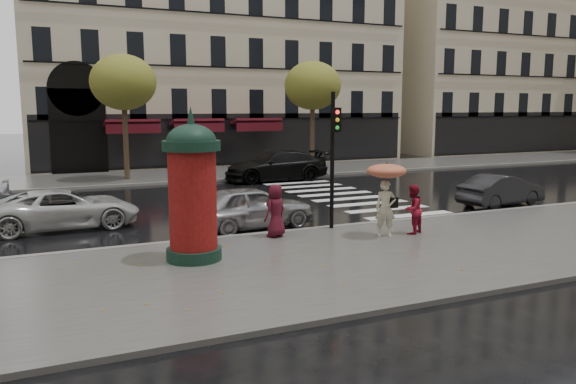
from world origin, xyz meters
name	(u,v)px	position (x,y,z in m)	size (l,w,h in m)	color
ground	(311,260)	(0.00, 0.00, 0.00)	(160.00, 160.00, 0.00)	black
near_sidewalk	(320,263)	(0.00, -0.50, 0.06)	(90.00, 7.00, 0.12)	#474744
far_sidewalk	(161,176)	(0.00, 19.00, 0.06)	(90.00, 6.00, 0.12)	#474744
near_kerb	(267,234)	(0.00, 3.00, 0.07)	(90.00, 0.25, 0.14)	slate
far_kerb	(173,183)	(0.00, 16.00, 0.07)	(90.00, 0.25, 0.14)	slate
zebra_crossing	(335,194)	(6.00, 9.60, 0.01)	(3.60, 11.75, 0.01)	silver
bldg_far_corner	(206,8)	(6.00, 30.00, 11.31)	(26.00, 14.00, 22.90)	#B7A88C
bldg_far_right	(491,29)	(34.00, 30.00, 11.31)	(24.00, 14.00, 22.90)	#B7A88C
tree_far_left	(123,83)	(-2.00, 18.00, 5.17)	(3.40, 3.40, 6.64)	#38281C
tree_far_right	(313,86)	(9.00, 18.00, 5.17)	(3.40, 3.40, 6.64)	#38281C
woman_umbrella	(386,187)	(3.02, 1.13, 1.59)	(1.16, 1.16, 2.23)	beige
woman_red	(412,209)	(3.96, 1.08, 0.87)	(0.73, 0.57, 1.50)	maroon
man_burgundy	(276,211)	(0.03, 2.40, 0.90)	(0.76, 0.50, 1.56)	#4B0F1C
morris_column	(192,187)	(-2.82, 0.92, 1.95)	(1.42, 1.42, 3.83)	black
traffic_light	(334,147)	(2.12, 2.72, 2.71)	(0.28, 0.40, 4.27)	black
car_silver	(250,207)	(-0.11, 4.20, 0.72)	(1.69, 4.21, 1.43)	#9A9A9E
car_darkgrey	(501,190)	(10.58, 4.20, 0.63)	(1.34, 3.83, 1.26)	black
car_white	(65,209)	(-5.58, 6.74, 0.65)	(2.16, 4.69, 1.30)	silver
car_black	(276,166)	(5.35, 15.00, 0.81)	(2.26, 5.56, 1.61)	black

